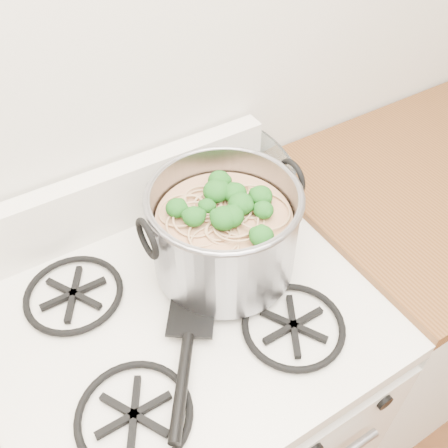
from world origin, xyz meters
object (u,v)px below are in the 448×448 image
gas_range (192,413)px  spatula (192,311)px  stock_pot (224,232)px  glass_bowl (223,178)px

gas_range → spatula: size_ratio=2.98×
stock_pot → spatula: size_ratio=1.08×
glass_bowl → gas_range: bearing=-134.0°
spatula → stock_pot: bearing=68.3°
stock_pot → glass_bowl: stock_pot is taller
spatula → glass_bowl: glass_bowl is taller
spatula → glass_bowl: 0.40m
stock_pot → gas_range: bearing=-157.9°
gas_range → stock_pot: stock_pot is taller
stock_pot → glass_bowl: size_ratio=2.71×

